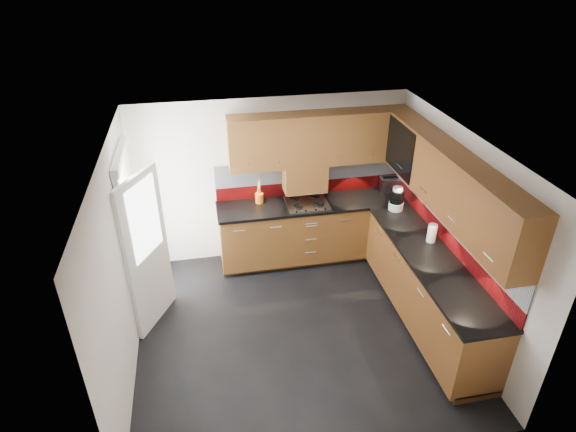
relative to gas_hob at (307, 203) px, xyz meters
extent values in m
cube|color=black|center=(-0.45, -1.47, -0.96)|extent=(4.00, 3.80, 0.02)
cube|color=white|center=(-0.45, -1.47, 1.50)|extent=(4.00, 3.80, 0.10)
cube|color=silver|center=(-0.45, 0.37, 0.25)|extent=(4.00, 0.08, 2.64)
cube|color=silver|center=(-0.45, -3.31, 0.25)|extent=(4.00, 0.08, 2.64)
cube|color=silver|center=(-2.39, -1.47, 0.25)|extent=(0.08, 3.80, 2.64)
cube|color=silver|center=(1.49, -1.47, 0.25)|extent=(0.08, 3.80, 2.64)
cube|color=#592C13|center=(0.10, 0.03, -0.48)|extent=(2.70, 0.60, 0.95)
cube|color=brown|center=(1.15, -1.57, -0.48)|extent=(0.60, 2.60, 0.95)
cube|color=#402812|center=(0.10, 0.06, -0.90)|extent=(2.70, 0.54, 0.10)
cube|color=#402812|center=(1.18, -1.57, -0.90)|extent=(0.54, 2.60, 0.10)
cube|color=black|center=(0.09, 0.02, -0.03)|extent=(2.72, 0.62, 0.04)
cube|color=black|center=(1.14, -1.59, -0.03)|extent=(0.62, 2.60, 0.04)
cube|color=maroon|center=(0.10, 0.32, 0.09)|extent=(2.70, 0.02, 0.20)
cube|color=silver|center=(0.10, 0.32, 0.36)|extent=(2.70, 0.02, 0.34)
cube|color=maroon|center=(1.44, -1.27, 0.09)|extent=(0.02, 3.20, 0.20)
cube|color=silver|center=(1.44, -1.27, 0.36)|extent=(0.02, 3.20, 0.34)
cube|color=#592C13|center=(0.20, 0.17, 0.89)|extent=(2.50, 0.33, 0.72)
cube|color=brown|center=(1.28, -1.43, 0.89)|extent=(0.33, 2.87, 0.72)
cube|color=silver|center=(0.05, -0.01, 0.68)|extent=(1.80, 0.01, 0.16)
cube|color=silver|center=(1.11, -1.47, 0.68)|extent=(0.01, 2.00, 0.16)
cube|color=#592C13|center=(0.00, 0.17, 0.33)|extent=(0.60, 0.33, 0.40)
cube|color=black|center=(1.11, -0.40, 0.89)|extent=(0.01, 0.80, 0.66)
cube|color=#FFD18C|center=(1.42, -0.40, 0.89)|extent=(0.01, 0.76, 0.64)
cube|color=black|center=(1.28, -0.40, 0.91)|extent=(0.29, 0.76, 0.01)
cylinder|color=black|center=(1.28, -0.65, 1.01)|extent=(0.07, 0.07, 0.16)
cylinder|color=black|center=(1.28, -0.50, 1.01)|extent=(0.07, 0.07, 0.16)
cylinder|color=white|center=(1.28, -0.35, 1.01)|extent=(0.07, 0.07, 0.16)
cylinder|color=black|center=(1.28, -0.20, 1.01)|extent=(0.07, 0.07, 0.16)
cube|color=white|center=(-2.31, -0.57, 0.07)|extent=(0.06, 0.95, 2.04)
cube|color=white|center=(-2.13, -0.92, 0.05)|extent=(0.42, 0.73, 1.98)
cube|color=white|center=(-2.10, -0.92, 0.50)|extent=(0.28, 0.50, 0.90)
cube|color=silver|center=(0.00, 0.01, 0.00)|extent=(0.58, 0.50, 0.02)
torus|color=black|center=(-0.15, -0.11, 0.02)|extent=(0.13, 0.13, 0.02)
torus|color=black|center=(0.15, -0.11, 0.02)|extent=(0.13, 0.13, 0.02)
torus|color=black|center=(-0.15, 0.13, 0.02)|extent=(0.13, 0.13, 0.02)
torus|color=black|center=(0.15, 0.13, 0.02)|extent=(0.13, 0.13, 0.02)
cube|color=black|center=(0.00, -0.23, 0.01)|extent=(0.44, 0.04, 0.02)
cylinder|color=orange|center=(-0.65, 0.17, 0.06)|extent=(0.12, 0.12, 0.14)
cylinder|color=brown|center=(-0.65, 0.19, 0.24)|extent=(0.05, 0.03, 0.29)
cylinder|color=brown|center=(-0.64, 0.18, 0.23)|extent=(0.04, 0.04, 0.27)
cylinder|color=brown|center=(-0.65, 0.19, 0.25)|extent=(0.06, 0.01, 0.31)
cylinder|color=brown|center=(-0.64, 0.18, 0.22)|extent=(0.03, 0.05, 0.25)
cylinder|color=brown|center=(-0.66, 0.18, 0.23)|extent=(0.05, 0.04, 0.28)
cube|color=silver|center=(1.30, 0.18, 0.08)|extent=(0.30, 0.20, 0.20)
cube|color=black|center=(1.30, 0.18, 0.19)|extent=(0.22, 0.04, 0.01)
cube|color=black|center=(1.30, 0.23, 0.19)|extent=(0.22, 0.04, 0.01)
cylinder|color=white|center=(1.17, -0.39, 0.04)|extent=(0.20, 0.20, 0.11)
cylinder|color=black|center=(1.17, -0.39, 0.19)|extent=(0.19, 0.19, 0.18)
cylinder|color=white|center=(1.17, -0.39, 0.30)|extent=(0.13, 0.13, 0.04)
cylinder|color=white|center=(1.28, -1.24, 0.10)|extent=(0.14, 0.14, 0.23)
cube|color=orange|center=(1.15, -0.39, -0.01)|extent=(0.14, 0.13, 0.01)
camera|label=1|loc=(-1.41, -5.81, 3.21)|focal=30.00mm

